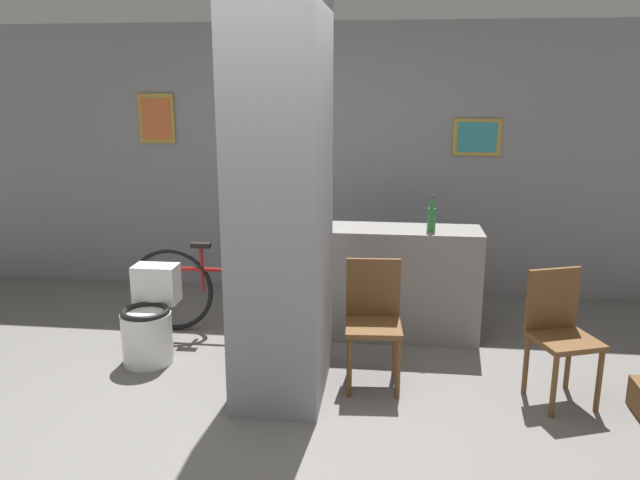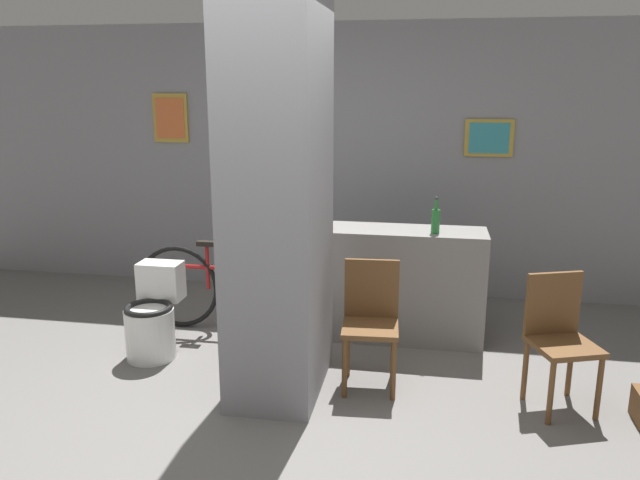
{
  "view_description": "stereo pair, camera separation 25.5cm",
  "coord_description": "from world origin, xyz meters",
  "px_view_note": "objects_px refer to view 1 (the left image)",
  "views": [
    {
      "loc": [
        0.73,
        -3.43,
        2.05
      ],
      "look_at": [
        0.22,
        0.88,
        0.95
      ],
      "focal_mm": 35.0,
      "sensor_mm": 36.0,
      "label": 1
    },
    {
      "loc": [
        0.98,
        -3.39,
        2.05
      ],
      "look_at": [
        0.22,
        0.88,
        0.95
      ],
      "focal_mm": 35.0,
      "sensor_mm": 36.0,
      "label": 2
    }
  ],
  "objects_px": {
    "chair_by_doorway": "(559,330)",
    "bottle_tall": "(431,218)",
    "chair_near_pillar": "(373,317)",
    "toilet": "(149,322)",
    "bicycle": "(235,290)"
  },
  "relations": [
    {
      "from": "chair_by_doorway",
      "to": "bicycle",
      "type": "relative_size",
      "value": 0.48
    },
    {
      "from": "chair_near_pillar",
      "to": "chair_by_doorway",
      "type": "relative_size",
      "value": 1.0
    },
    {
      "from": "chair_near_pillar",
      "to": "bottle_tall",
      "type": "height_order",
      "value": "bottle_tall"
    },
    {
      "from": "chair_near_pillar",
      "to": "chair_by_doorway",
      "type": "distance_m",
      "value": 1.22
    },
    {
      "from": "chair_by_doorway",
      "to": "bottle_tall",
      "type": "xyz_separation_m",
      "value": [
        -0.8,
        0.86,
        0.54
      ]
    },
    {
      "from": "chair_by_doorway",
      "to": "bottle_tall",
      "type": "bearing_deg",
      "value": 112.95
    },
    {
      "from": "bicycle",
      "to": "bottle_tall",
      "type": "relative_size",
      "value": 6.29
    },
    {
      "from": "chair_by_doorway",
      "to": "bottle_tall",
      "type": "relative_size",
      "value": 3.03
    },
    {
      "from": "bicycle",
      "to": "bottle_tall",
      "type": "xyz_separation_m",
      "value": [
        1.58,
        0.02,
        0.65
      ]
    },
    {
      "from": "toilet",
      "to": "bicycle",
      "type": "relative_size",
      "value": 0.38
    },
    {
      "from": "toilet",
      "to": "chair_by_doorway",
      "type": "bearing_deg",
      "value": -5.22
    },
    {
      "from": "chair_near_pillar",
      "to": "bottle_tall",
      "type": "xyz_separation_m",
      "value": [
        0.42,
        0.77,
        0.54
      ]
    },
    {
      "from": "toilet",
      "to": "bottle_tall",
      "type": "xyz_separation_m",
      "value": [
        2.1,
        0.59,
        0.72
      ]
    },
    {
      "from": "bottle_tall",
      "to": "toilet",
      "type": "bearing_deg",
      "value": -164.2
    },
    {
      "from": "bicycle",
      "to": "bottle_tall",
      "type": "height_order",
      "value": "bottle_tall"
    }
  ]
}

